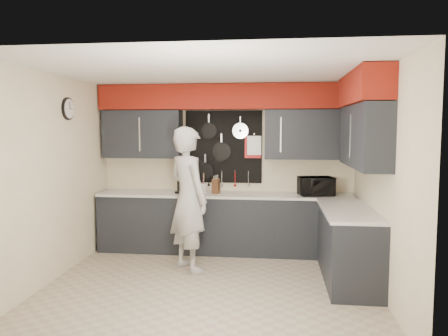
# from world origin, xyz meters

# --- Properties ---
(ground) EXTENTS (4.00, 4.00, 0.00)m
(ground) POSITION_xyz_m (0.00, 0.00, 0.00)
(ground) COLOR tan
(ground) RESTS_ON ground
(back_wall_assembly) EXTENTS (4.00, 0.36, 2.60)m
(back_wall_assembly) POSITION_xyz_m (0.01, 1.60, 2.01)
(back_wall_assembly) COLOR beige
(back_wall_assembly) RESTS_ON ground
(right_wall_assembly) EXTENTS (0.36, 3.50, 2.60)m
(right_wall_assembly) POSITION_xyz_m (1.85, 0.26, 1.94)
(right_wall_assembly) COLOR beige
(right_wall_assembly) RESTS_ON ground
(left_wall_assembly) EXTENTS (0.05, 3.50, 2.60)m
(left_wall_assembly) POSITION_xyz_m (-1.99, 0.02, 1.33)
(left_wall_assembly) COLOR beige
(left_wall_assembly) RESTS_ON ground
(base_cabinets) EXTENTS (3.95, 2.20, 0.92)m
(base_cabinets) POSITION_xyz_m (0.49, 1.13, 0.46)
(base_cabinets) COLOR black
(base_cabinets) RESTS_ON ground
(microwave) EXTENTS (0.56, 0.44, 0.28)m
(microwave) POSITION_xyz_m (1.38, 1.40, 1.06)
(microwave) COLOR black
(microwave) RESTS_ON base_cabinets
(knife_block) EXTENTS (0.12, 0.12, 0.23)m
(knife_block) POSITION_xyz_m (-0.13, 1.40, 1.03)
(knife_block) COLOR #3E2413
(knife_block) RESTS_ON base_cabinets
(utensil_crock) EXTENTS (0.11, 0.11, 0.14)m
(utensil_crock) POSITION_xyz_m (-0.34, 1.50, 0.99)
(utensil_crock) COLOR silver
(utensil_crock) RESTS_ON base_cabinets
(coffee_maker) EXTENTS (0.18, 0.22, 0.31)m
(coffee_maker) POSITION_xyz_m (-0.67, 1.44, 1.08)
(coffee_maker) COLOR black
(coffee_maker) RESTS_ON base_cabinets
(person) EXTENTS (0.83, 0.83, 1.94)m
(person) POSITION_xyz_m (-0.38, 0.54, 0.97)
(person) COLOR #B7B6B4
(person) RESTS_ON ground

